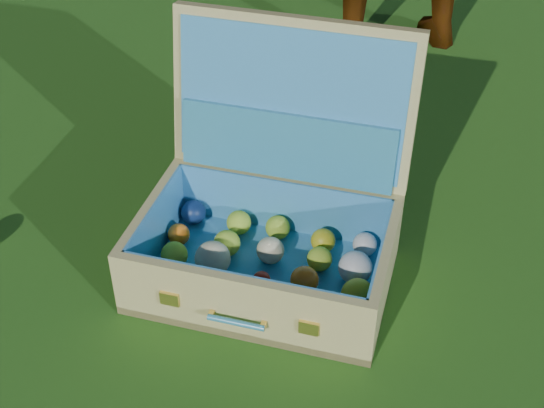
% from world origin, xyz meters
% --- Properties ---
extents(ground, '(60.00, 60.00, 0.00)m').
position_xyz_m(ground, '(0.00, 0.00, 0.00)').
color(ground, '#215114').
rests_on(ground, ground).
extents(suitcase, '(0.53, 0.47, 0.50)m').
position_xyz_m(suitcase, '(0.05, -0.08, 0.14)').
color(suitcase, tan).
rests_on(suitcase, ground).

